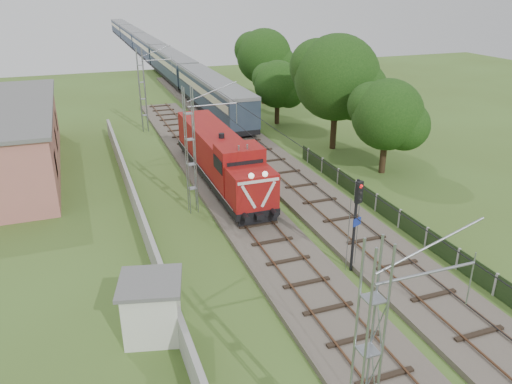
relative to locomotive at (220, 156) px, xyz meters
name	(u,v)px	position (x,y,z in m)	size (l,w,h in m)	color
ground	(321,307)	(0.00, -15.92, -2.12)	(140.00, 140.00, 0.00)	#425A22
track_main	(265,235)	(0.00, -8.92, -1.93)	(4.20, 70.00, 0.45)	#6B6054
track_side	(265,157)	(5.00, 4.08, -1.93)	(4.20, 80.00, 0.45)	#6B6054
catenary	(191,151)	(-2.95, -3.92, 1.93)	(3.31, 70.00, 8.00)	gray
boundary_wall	(137,209)	(-6.50, -3.92, -1.37)	(0.25, 40.00, 1.50)	#9E9E99
fence	(427,237)	(8.00, -12.92, -1.52)	(0.12, 32.00, 1.20)	black
locomotive	(220,156)	(0.00, 0.00, 0.00)	(2.79, 15.92, 4.04)	black
coach_rake	(148,47)	(5.00, 64.87, 0.37)	(2.99, 111.86, 3.46)	black
signal_post	(357,210)	(2.85, -13.74, 1.31)	(0.53, 0.43, 4.99)	black
relay_hut	(152,307)	(-7.40, -15.18, -0.81)	(3.03, 3.03, 2.58)	silver
tree_a	(388,115)	(12.41, -1.98, 2.38)	(5.56, 5.29, 7.20)	#3C2918
tree_b	(338,79)	(11.77, 4.74, 4.00)	(7.56, 7.20, 9.80)	#3C2918
tree_c	(278,85)	(10.32, 14.22, 1.91)	(4.99, 4.75, 6.47)	#3C2918
tree_d	(265,57)	(12.48, 23.55, 3.35)	(6.76, 6.44, 8.76)	#3C2918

